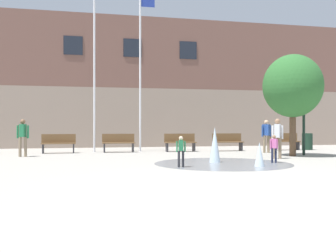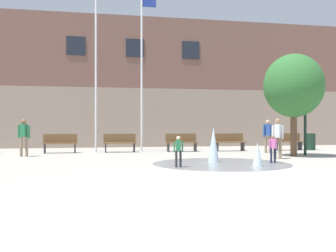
{
  "view_description": "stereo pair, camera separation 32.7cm",
  "coord_description": "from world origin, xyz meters",
  "px_view_note": "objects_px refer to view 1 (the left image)",
  "views": [
    {
      "loc": [
        -2.99,
        -7.88,
        1.32
      ],
      "look_at": [
        0.53,
        8.19,
        1.3
      ],
      "focal_mm": 42.0,
      "sensor_mm": 36.0,
      "label": 1
    },
    {
      "loc": [
        -2.67,
        -7.95,
        1.32
      ],
      "look_at": [
        0.53,
        8.19,
        1.3
      ],
      "focal_mm": 42.0,
      "sensor_mm": 36.0,
      "label": 2
    }
  ],
  "objects_px": {
    "park_bench_under_left_flagpole": "(119,143)",
    "adult_watching": "(23,135)",
    "adult_near_bench": "(277,135)",
    "child_with_pink_shirt": "(274,146)",
    "park_bench_left_of_flagpoles": "(59,143)",
    "flagpole_right": "(141,66)",
    "flagpole_left": "(95,60)",
    "adult_in_red": "(266,133)",
    "child_running": "(181,149)",
    "park_bench_center": "(180,142)",
    "trash_can": "(307,142)",
    "park_bench_far_right": "(285,141)",
    "street_tree_near_building": "(293,86)",
    "lamp_post_right_lane": "(304,98)",
    "park_bench_near_trashcan": "(228,142)"
  },
  "relations": [
    {
      "from": "park_bench_far_right",
      "to": "street_tree_near_building",
      "type": "relative_size",
      "value": 0.36
    },
    {
      "from": "park_bench_center",
      "to": "lamp_post_right_lane",
      "type": "distance_m",
      "value": 6.3
    },
    {
      "from": "park_bench_left_of_flagpoles",
      "to": "trash_can",
      "type": "bearing_deg",
      "value": -1.04
    },
    {
      "from": "child_with_pink_shirt",
      "to": "flagpole_left",
      "type": "height_order",
      "value": "flagpole_left"
    },
    {
      "from": "adult_watching",
      "to": "lamp_post_right_lane",
      "type": "relative_size",
      "value": 0.41
    },
    {
      "from": "park_bench_near_trashcan",
      "to": "park_bench_far_right",
      "type": "height_order",
      "value": "same"
    },
    {
      "from": "adult_near_bench",
      "to": "flagpole_left",
      "type": "xyz_separation_m",
      "value": [
        -6.96,
        5.57,
        3.66
      ]
    },
    {
      "from": "adult_in_red",
      "to": "child_with_pink_shirt",
      "type": "bearing_deg",
      "value": -56.99
    },
    {
      "from": "adult_near_bench",
      "to": "adult_watching",
      "type": "relative_size",
      "value": 1.0
    },
    {
      "from": "park_bench_far_right",
      "to": "adult_near_bench",
      "type": "relative_size",
      "value": 1.01
    },
    {
      "from": "flagpole_left",
      "to": "flagpole_right",
      "type": "height_order",
      "value": "flagpole_left"
    },
    {
      "from": "adult_watching",
      "to": "park_bench_left_of_flagpoles",
      "type": "bearing_deg",
      "value": 159.03
    },
    {
      "from": "trash_can",
      "to": "flagpole_right",
      "type": "bearing_deg",
      "value": 175.8
    },
    {
      "from": "park_bench_far_right",
      "to": "adult_watching",
      "type": "height_order",
      "value": "adult_watching"
    },
    {
      "from": "lamp_post_right_lane",
      "to": "street_tree_near_building",
      "type": "xyz_separation_m",
      "value": [
        -0.78,
        -0.4,
        0.47
      ]
    },
    {
      "from": "park_bench_under_left_flagpole",
      "to": "adult_in_red",
      "type": "xyz_separation_m",
      "value": [
        6.98,
        -1.88,
        0.45
      ]
    },
    {
      "from": "park_bench_far_right",
      "to": "flagpole_left",
      "type": "bearing_deg",
      "value": 176.73
    },
    {
      "from": "park_bench_under_left_flagpole",
      "to": "park_bench_center",
      "type": "relative_size",
      "value": 1.0
    },
    {
      "from": "child_running",
      "to": "flagpole_left",
      "type": "xyz_separation_m",
      "value": [
        -2.42,
        7.85,
        4.01
      ]
    },
    {
      "from": "park_bench_near_trashcan",
      "to": "flagpole_left",
      "type": "bearing_deg",
      "value": 174.88
    },
    {
      "from": "adult_watching",
      "to": "park_bench_far_right",
      "type": "bearing_deg",
      "value": 111.61
    },
    {
      "from": "park_bench_far_right",
      "to": "adult_near_bench",
      "type": "height_order",
      "value": "adult_near_bench"
    },
    {
      "from": "park_bench_left_of_flagpoles",
      "to": "park_bench_under_left_flagpole",
      "type": "height_order",
      "value": "same"
    },
    {
      "from": "adult_near_bench",
      "to": "child_with_pink_shirt",
      "type": "height_order",
      "value": "adult_near_bench"
    },
    {
      "from": "adult_watching",
      "to": "flagpole_left",
      "type": "xyz_separation_m",
      "value": [
        3.07,
        2.37,
        3.66
      ]
    },
    {
      "from": "park_bench_near_trashcan",
      "to": "adult_near_bench",
      "type": "relative_size",
      "value": 1.01
    },
    {
      "from": "adult_near_bench",
      "to": "adult_watching",
      "type": "xyz_separation_m",
      "value": [
        -10.03,
        3.2,
        0.0
      ]
    },
    {
      "from": "adult_watching",
      "to": "child_with_pink_shirt",
      "type": "bearing_deg",
      "value": 76.15
    },
    {
      "from": "park_bench_left_of_flagpoles",
      "to": "child_running",
      "type": "bearing_deg",
      "value": -60.82
    },
    {
      "from": "park_bench_center",
      "to": "adult_near_bench",
      "type": "relative_size",
      "value": 1.01
    },
    {
      "from": "park_bench_under_left_flagpole",
      "to": "adult_watching",
      "type": "distance_m",
      "value": 4.66
    },
    {
      "from": "park_bench_far_right",
      "to": "child_running",
      "type": "bearing_deg",
      "value": -136.33
    },
    {
      "from": "street_tree_near_building",
      "to": "adult_watching",
      "type": "bearing_deg",
      "value": 169.4
    },
    {
      "from": "park_bench_left_of_flagpoles",
      "to": "flagpole_left",
      "type": "relative_size",
      "value": 0.18
    },
    {
      "from": "child_with_pink_shirt",
      "to": "flagpole_right",
      "type": "xyz_separation_m",
      "value": [
        -3.7,
        7.13,
        3.79
      ]
    },
    {
      "from": "park_bench_left_of_flagpoles",
      "to": "flagpole_right",
      "type": "distance_m",
      "value": 5.62
    },
    {
      "from": "child_running",
      "to": "adult_watching",
      "type": "xyz_separation_m",
      "value": [
        -5.5,
        5.49,
        0.35
      ]
    },
    {
      "from": "child_with_pink_shirt",
      "to": "adult_watching",
      "type": "distance_m",
      "value": 10.25
    },
    {
      "from": "adult_in_red",
      "to": "child_running",
      "type": "bearing_deg",
      "value": -79.03
    },
    {
      "from": "park_bench_far_right",
      "to": "adult_in_red",
      "type": "relative_size",
      "value": 1.01
    },
    {
      "from": "park_bench_under_left_flagpole",
      "to": "park_bench_far_right",
      "type": "relative_size",
      "value": 1.0
    },
    {
      "from": "park_bench_left_of_flagpoles",
      "to": "adult_watching",
      "type": "distance_m",
      "value": 2.41
    },
    {
      "from": "park_bench_near_trashcan",
      "to": "adult_in_red",
      "type": "height_order",
      "value": "adult_in_red"
    },
    {
      "from": "park_bench_left_of_flagpoles",
      "to": "park_bench_center",
      "type": "relative_size",
      "value": 1.0
    },
    {
      "from": "child_running",
      "to": "adult_watching",
      "type": "relative_size",
      "value": 0.62
    },
    {
      "from": "park_bench_near_trashcan",
      "to": "flagpole_right",
      "type": "distance_m",
      "value": 5.96
    },
    {
      "from": "park_bench_far_right",
      "to": "child_running",
      "type": "xyz_separation_m",
      "value": [
        -7.63,
        -7.28,
        0.1
      ]
    },
    {
      "from": "trash_can",
      "to": "street_tree_near_building",
      "type": "relative_size",
      "value": 0.21
    },
    {
      "from": "park_bench_under_left_flagpole",
      "to": "child_with_pink_shirt",
      "type": "relative_size",
      "value": 1.62
    },
    {
      "from": "park_bench_center",
      "to": "adult_near_bench",
      "type": "height_order",
      "value": "adult_near_bench"
    }
  ]
}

